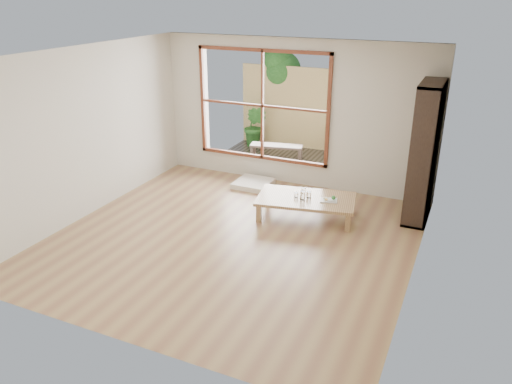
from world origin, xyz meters
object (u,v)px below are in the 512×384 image
Objects in this scene: bookshelf at (424,153)px; low_table at (306,200)px; garden_bench at (276,148)px; food_tray at (330,200)px.

low_table is at bearing -155.52° from bookshelf.
garden_bench is at bearing 111.31° from low_table.
bookshelf is 1.58m from food_tray.
food_tray is 0.27× the size of garden_bench.
garden_bench is (-1.81, 2.29, -0.05)m from food_tray.
low_table is 5.42× the size of food_tray.
low_table is 0.37m from food_tray.
garden_bench is at bearing 112.34° from food_tray.
bookshelf reaches higher than low_table.
bookshelf reaches higher than food_tray.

